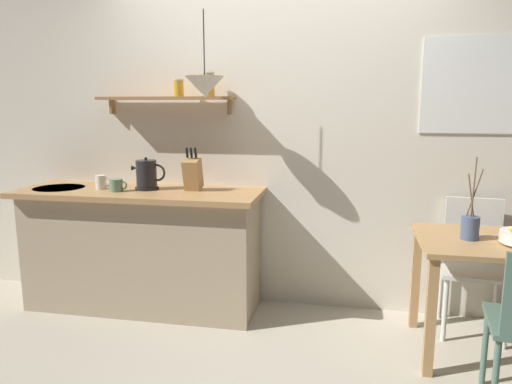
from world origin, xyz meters
TOP-DOWN VIEW (x-y plane):
  - ground_plane at (0.00, 0.00)m, footprint 14.00×14.00m
  - back_wall at (0.21, 0.65)m, footprint 6.80×0.11m
  - kitchen_counter at (-1.00, 0.32)m, footprint 1.83×0.63m
  - wall_shelf at (-0.73, 0.49)m, footprint 1.05×0.20m
  - dining_table at (1.39, 0.05)m, footprint 0.85×0.73m
  - dining_chair_far at (1.39, 0.42)m, footprint 0.47×0.47m
  - twig_vase at (1.26, 0.03)m, footprint 0.11×0.11m
  - electric_kettle at (-0.94, 0.34)m, footprint 0.26×0.17m
  - knife_block at (-0.59, 0.36)m, footprint 0.12×0.17m
  - coffee_mug_by_sink at (-1.29, 0.29)m, footprint 0.12×0.08m
  - coffee_mug_spare at (-1.13, 0.22)m, footprint 0.13×0.10m
  - pendant_lamp at (-0.45, 0.22)m, footprint 0.26×0.26m

SIDE VIEW (x-z plane):
  - ground_plane at x=0.00m, z-range 0.00..0.00m
  - kitchen_counter at x=-1.00m, z-range 0.01..0.93m
  - dining_chair_far at x=1.39m, z-range 0.05..0.96m
  - dining_table at x=1.39m, z-range 0.24..0.99m
  - twig_vase at x=1.26m, z-range 0.57..1.07m
  - coffee_mug_spare at x=-1.13m, z-range 0.93..1.02m
  - coffee_mug_by_sink at x=-1.29m, z-range 0.93..1.03m
  - electric_kettle at x=-0.94m, z-range 0.91..1.15m
  - knife_block at x=-0.59m, z-range 0.89..1.21m
  - back_wall at x=0.21m, z-range 0.00..2.70m
  - wall_shelf at x=-0.73m, z-range 1.48..1.78m
  - pendant_lamp at x=-0.45m, z-range 1.38..1.95m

